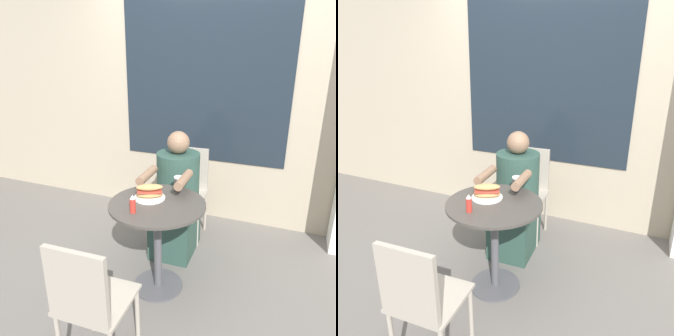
% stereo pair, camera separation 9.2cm
% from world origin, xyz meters
% --- Properties ---
extents(ground_plane, '(8.00, 8.00, 0.00)m').
position_xyz_m(ground_plane, '(0.00, 0.00, 0.00)').
color(ground_plane, slate).
extents(storefront_wall, '(8.00, 0.09, 2.80)m').
position_xyz_m(storefront_wall, '(-0.00, 1.34, 1.40)').
color(storefront_wall, '#B7A88E').
rests_on(storefront_wall, ground_plane).
extents(cafe_table, '(0.71, 0.71, 0.73)m').
position_xyz_m(cafe_table, '(0.00, 0.00, 0.53)').
color(cafe_table, '#47423D').
rests_on(cafe_table, ground_plane).
extents(diner_chair, '(0.40, 0.40, 0.87)m').
position_xyz_m(diner_chair, '(-0.06, 0.91, 0.52)').
color(diner_chair, '#ADA393').
rests_on(diner_chair, ground_plane).
extents(seated_diner, '(0.40, 0.69, 1.12)m').
position_xyz_m(seated_diner, '(-0.06, 0.55, 0.48)').
color(seated_diner, '#2D4C42').
rests_on(seated_diner, ground_plane).
extents(empty_chair_across, '(0.40, 0.40, 0.87)m').
position_xyz_m(empty_chair_across, '(-0.05, -0.81, 0.52)').
color(empty_chair_across, '#ADA393').
rests_on(empty_chair_across, ground_plane).
extents(sandwich_on_plate, '(0.23, 0.23, 0.11)m').
position_xyz_m(sandwich_on_plate, '(-0.09, 0.06, 0.78)').
color(sandwich_on_plate, white).
rests_on(sandwich_on_plate, cafe_table).
extents(drink_cup, '(0.08, 0.08, 0.12)m').
position_xyz_m(drink_cup, '(0.07, 0.27, 0.79)').
color(drink_cup, '#424247').
rests_on(drink_cup, cafe_table).
extents(condiment_bottle, '(0.04, 0.04, 0.13)m').
position_xyz_m(condiment_bottle, '(-0.10, -0.19, 0.79)').
color(condiment_bottle, red).
rests_on(condiment_bottle, cafe_table).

